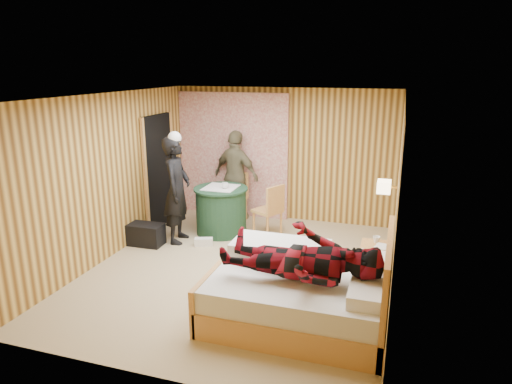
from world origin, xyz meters
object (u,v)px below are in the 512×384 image
(round_table, at_px, (221,210))
(duffel_bag, at_px, (144,234))
(chair_far, at_px, (236,193))
(man_on_bed, at_px, (302,246))
(man_at_table, at_px, (236,176))
(chair_near, at_px, (271,207))
(bed, at_px, (302,292))
(wall_lamp, at_px, (384,187))
(nightstand, at_px, (374,264))
(woman_standing, at_px, (177,190))

(round_table, xyz_separation_m, duffel_bag, (-1.02, -0.91, -0.24))
(chair_far, relative_size, man_on_bed, 0.53)
(duffel_bag, relative_size, man_at_table, 0.37)
(man_at_table, bearing_deg, chair_far, 115.69)
(chair_far, relative_size, chair_near, 1.00)
(bed, height_order, round_table, bed)
(chair_near, bearing_deg, chair_far, -98.24)
(man_at_table, bearing_deg, wall_lamp, 167.76)
(nightstand, height_order, duffel_bag, nightstand)
(bed, relative_size, man_on_bed, 1.16)
(nightstand, bearing_deg, round_table, 156.19)
(bed, distance_m, chair_far, 3.66)
(wall_lamp, bearing_deg, man_at_table, 148.44)
(chair_far, height_order, man_at_table, man_at_table)
(nightstand, relative_size, woman_standing, 0.31)
(wall_lamp, distance_m, round_table, 3.03)
(round_table, distance_m, woman_standing, 0.92)
(chair_near, xyz_separation_m, duffel_bag, (-1.90, -1.00, -0.36))
(bed, relative_size, nightstand, 3.65)
(round_table, bearing_deg, duffel_bag, -138.19)
(nightstand, distance_m, woman_standing, 3.37)
(nightstand, distance_m, duffel_bag, 3.74)
(man_on_bed, bearing_deg, nightstand, 61.99)
(chair_far, height_order, chair_near, chair_far)
(chair_near, distance_m, man_at_table, 1.17)
(nightstand, xyz_separation_m, round_table, (-2.71, 1.20, 0.14))
(wall_lamp, relative_size, chair_far, 0.28)
(duffel_bag, xyz_separation_m, man_at_table, (1.02, 1.70, 0.68))
(man_at_table, bearing_deg, duffel_bag, 78.49)
(round_table, distance_m, man_on_bed, 3.30)
(nightstand, height_order, man_on_bed, man_on_bed)
(woman_standing, xyz_separation_m, man_at_table, (0.55, 1.37, -0.03))
(chair_near, bearing_deg, nightstand, 83.03)
(duffel_bag, bearing_deg, round_table, 40.69)
(chair_near, xyz_separation_m, man_on_bed, (1.10, -2.66, 0.45))
(chair_near, bearing_deg, wall_lamp, 90.29)
(round_table, height_order, chair_far, chair_far)
(duffel_bag, bearing_deg, wall_lamp, -0.99)
(wall_lamp, relative_size, woman_standing, 0.15)
(duffel_bag, distance_m, man_at_table, 2.10)
(chair_near, bearing_deg, man_on_bed, 50.66)
(chair_near, bearing_deg, bed, 51.99)
(woman_standing, xyz_separation_m, man_on_bed, (2.53, -1.99, 0.09))
(round_table, xyz_separation_m, chair_near, (0.88, 0.09, 0.11))
(bed, height_order, woman_standing, woman_standing)
(chair_far, distance_m, man_on_bed, 3.88)
(wall_lamp, distance_m, woman_standing, 3.34)
(bed, height_order, nightstand, bed)
(woman_standing, height_order, man_at_table, woman_standing)
(chair_far, bearing_deg, bed, -53.73)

